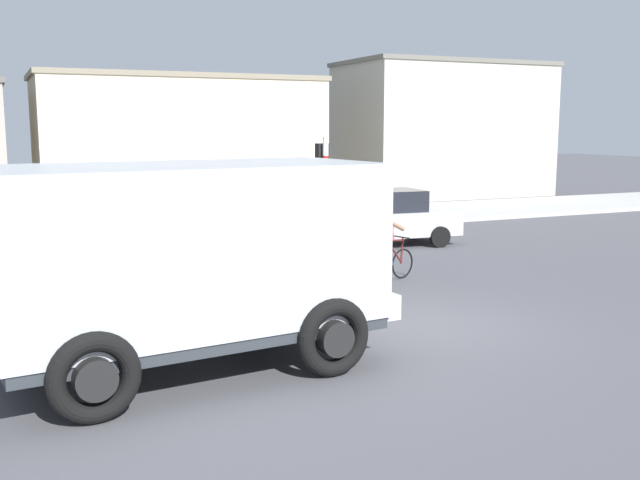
% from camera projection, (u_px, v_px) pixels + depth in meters
% --- Properties ---
extents(ground_plane, '(120.00, 120.00, 0.00)m').
position_uv_depth(ground_plane, '(416.00, 327.00, 12.63)').
color(ground_plane, '#4C4C51').
extents(sidewalk_far, '(80.00, 5.00, 0.16)m').
position_uv_depth(sidewalk_far, '(203.00, 225.00, 25.00)').
color(sidewalk_far, '#ADADA8').
rests_on(sidewalk_far, ground).
extents(truck_foreground, '(5.65, 3.25, 2.90)m').
position_uv_depth(truck_foreground, '(189.00, 253.00, 10.19)').
color(truck_foreground, '#B2B7BC').
rests_on(truck_foreground, ground).
extents(cyclist, '(1.67, 0.65, 1.72)m').
position_uv_depth(cyclist, '(386.00, 243.00, 16.16)').
color(cyclist, black).
rests_on(cyclist, ground).
extents(traffic_light_pole, '(0.24, 0.43, 3.20)m').
position_uv_depth(traffic_light_pole, '(324.00, 191.00, 15.47)').
color(traffic_light_pole, red).
rests_on(traffic_light_pole, ground).
extents(car_red_near, '(4.28, 2.56, 1.60)m').
position_uv_depth(car_red_near, '(122.00, 236.00, 17.49)').
color(car_red_near, white).
rests_on(car_red_near, ground).
extents(car_far_side, '(4.11, 2.10, 1.60)m').
position_uv_depth(car_far_side, '(386.00, 217.00, 21.13)').
color(car_far_side, '#B7B7BC').
rests_on(car_far_side, ground).
extents(building_mid_block, '(11.57, 5.58, 5.45)m').
position_uv_depth(building_mid_block, '(179.00, 142.00, 30.87)').
color(building_mid_block, beige).
rests_on(building_mid_block, ground).
extents(building_corner_right, '(9.91, 5.72, 6.46)m').
position_uv_depth(building_corner_right, '(442.00, 129.00, 36.36)').
color(building_corner_right, '#B2AD9E').
rests_on(building_corner_right, ground).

